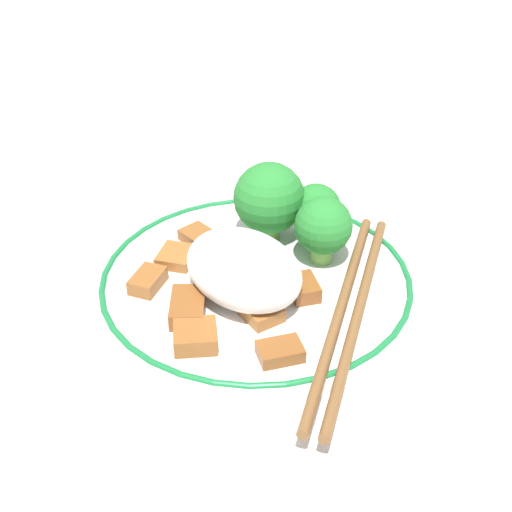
{
  "coord_description": "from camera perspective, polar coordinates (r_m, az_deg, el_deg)",
  "views": [
    {
      "loc": [
        0.32,
        -0.3,
        0.34
      ],
      "look_at": [
        0.0,
        0.0,
        0.03
      ],
      "focal_mm": 50.0,
      "sensor_mm": 36.0,
      "label": 1
    }
  ],
  "objects": [
    {
      "name": "meat_near_back",
      "position": [
        0.5,
        0.43,
        -4.5
      ],
      "size": [
        0.03,
        0.03,
        0.01
      ],
      "color": "#995B28",
      "rests_on": "plate"
    },
    {
      "name": "meat_on_rice_edge",
      "position": [
        0.47,
        1.94,
        -7.65
      ],
      "size": [
        0.03,
        0.04,
        0.01
      ],
      "color": "brown",
      "rests_on": "plate"
    },
    {
      "name": "meat_near_left",
      "position": [
        0.48,
        -4.88,
        -6.44
      ],
      "size": [
        0.04,
        0.04,
        0.01
      ],
      "color": "brown",
      "rests_on": "plate"
    },
    {
      "name": "meat_mid_left",
      "position": [
        0.54,
        -8.66,
        -1.97
      ],
      "size": [
        0.03,
        0.04,
        0.01
      ],
      "color": "brown",
      "rests_on": "plate"
    },
    {
      "name": "meat_near_right",
      "position": [
        0.59,
        -4.39,
        1.63
      ],
      "size": [
        0.03,
        0.02,
        0.01
      ],
      "color": "brown",
      "rests_on": "plate"
    },
    {
      "name": "rice_mound",
      "position": [
        0.51,
        -1.01,
        -1.04
      ],
      "size": [
        0.1,
        0.07,
        0.05
      ],
      "color": "white",
      "rests_on": "plate"
    },
    {
      "name": "broccoli_back_right",
      "position": [
        0.57,
        1.06,
        4.61
      ],
      "size": [
        0.06,
        0.06,
        0.07
      ],
      "color": "#72AD4C",
      "rests_on": "plate"
    },
    {
      "name": "meat_near_front",
      "position": [
        0.53,
        3.82,
        -2.57
      ],
      "size": [
        0.03,
        0.03,
        0.01
      ],
      "color": "brown",
      "rests_on": "plate"
    },
    {
      "name": "broccoli_back_center",
      "position": [
        0.58,
        4.8,
        3.67
      ],
      "size": [
        0.04,
        0.04,
        0.05
      ],
      "color": "#72AD4C",
      "rests_on": "plate"
    },
    {
      "name": "broccoli_back_left",
      "position": [
        0.55,
        5.41,
        2.34
      ],
      "size": [
        0.05,
        0.05,
        0.05
      ],
      "color": "#72AD4C",
      "rests_on": "plate"
    },
    {
      "name": "meat_far_scatter",
      "position": [
        0.51,
        -5.82,
        -3.87
      ],
      "size": [
        0.04,
        0.04,
        0.01
      ],
      "color": "brown",
      "rests_on": "plate"
    },
    {
      "name": "chopsticks",
      "position": [
        0.51,
        7.48,
        -4.35
      ],
      "size": [
        0.14,
        0.22,
        0.01
      ],
      "color": "brown",
      "rests_on": "plate"
    },
    {
      "name": "ground_plane",
      "position": [
        0.55,
        -0.0,
        -2.85
      ],
      "size": [
        3.0,
        3.0,
        0.0
      ],
      "primitive_type": "plane",
      "color": "silver"
    },
    {
      "name": "meat_mid_right",
      "position": [
        0.56,
        -6.37,
        -0.04
      ],
      "size": [
        0.04,
        0.04,
        0.01
      ],
      "color": "#995B28",
      "rests_on": "plate"
    },
    {
      "name": "plate",
      "position": [
        0.55,
        -0.0,
        -2.14
      ],
      "size": [
        0.24,
        0.24,
        0.02
      ],
      "color": "white",
      "rests_on": "ground_plane"
    }
  ]
}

